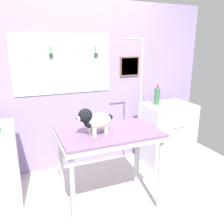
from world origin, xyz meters
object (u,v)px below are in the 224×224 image
object	(u,v)px
grooming_table	(110,140)
grooming_arm	(139,119)
cabinet_right	(166,134)
dog	(94,120)
soda_bottle	(157,96)

from	to	relation	value
grooming_table	grooming_arm	distance (m)	0.63
cabinet_right	dog	bearing A→B (deg)	-155.33
grooming_table	grooming_arm	bearing A→B (deg)	32.20
grooming_table	dog	distance (m)	0.29
grooming_table	dog	xyz separation A→B (m)	(-0.17, -0.02, 0.24)
grooming_table	soda_bottle	distance (m)	1.19
dog	soda_bottle	distance (m)	1.31
grooming_arm	cabinet_right	world-z (taller)	grooming_arm
dog	cabinet_right	distance (m)	1.54
grooming_table	soda_bottle	world-z (taller)	soda_bottle
grooming_table	soda_bottle	xyz separation A→B (m)	(0.97, 0.63, 0.26)
cabinet_right	soda_bottle	world-z (taller)	soda_bottle
grooming_table	grooming_arm	world-z (taller)	grooming_arm
grooming_arm	cabinet_right	distance (m)	0.76
grooming_table	dog	size ratio (longest dim) A/B	2.72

